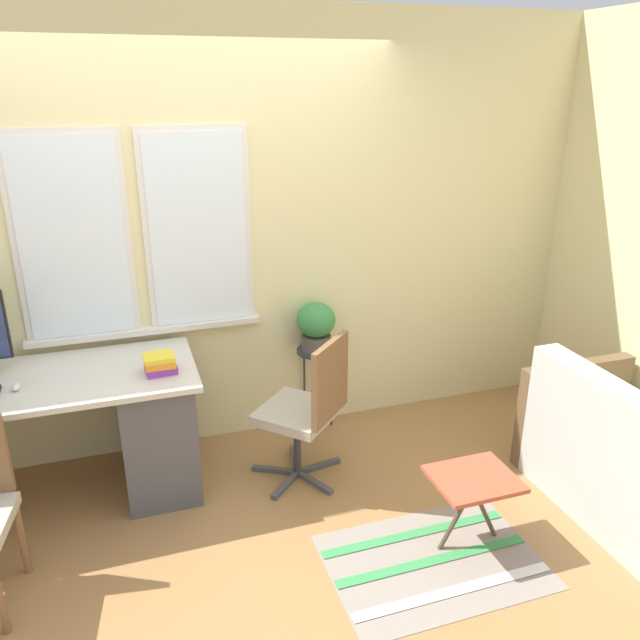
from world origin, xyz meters
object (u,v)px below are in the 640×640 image
folding_stool (474,483)px  mouse (16,387)px  book_stack (160,363)px  plant_stand (316,359)px  office_chair_swivel (308,408)px  potted_plant (316,325)px

folding_stool → mouse: bearing=155.8°
book_stack → plant_stand: size_ratio=0.29×
office_chair_swivel → potted_plant: bearing=-157.3°
mouse → office_chair_swivel: office_chair_swivel is taller
mouse → plant_stand: size_ratio=0.12×
book_stack → potted_plant: potted_plant is taller
book_stack → mouse: bearing=178.3°
plant_stand → potted_plant: (0.00, 0.00, 0.25)m
mouse → folding_stool: size_ratio=0.17×
folding_stool → book_stack: bearing=146.5°
book_stack → office_chair_swivel: office_chair_swivel is taller
mouse → folding_stool: (2.16, -0.97, -0.42)m
plant_stand → potted_plant: size_ratio=1.84×
office_chair_swivel → folding_stool: office_chair_swivel is taller
plant_stand → folding_stool: size_ratio=1.43×
book_stack → plant_stand: bearing=21.7°
mouse → folding_stool: bearing=-24.2°
office_chair_swivel → folding_stool: size_ratio=2.22×
office_chair_swivel → folding_stool: (0.62, -0.81, -0.11)m
plant_stand → folding_stool: 1.42m
book_stack → office_chair_swivel: size_ratio=0.19×
office_chair_swivel → plant_stand: (0.23, 0.54, 0.05)m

